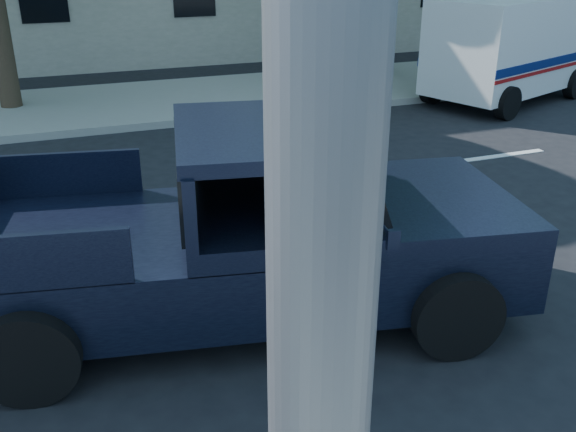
% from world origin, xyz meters
% --- Properties ---
extents(ground, '(120.00, 120.00, 0.00)m').
position_xyz_m(ground, '(0.00, 0.00, 0.00)').
color(ground, black).
rests_on(ground, ground).
extents(far_sidewalk, '(60.00, 4.00, 0.15)m').
position_xyz_m(far_sidewalk, '(0.00, 9.20, 0.07)').
color(far_sidewalk, gray).
rests_on(far_sidewalk, ground).
extents(lane_stripes, '(21.60, 0.14, 0.01)m').
position_xyz_m(lane_stripes, '(2.00, 3.40, 0.01)').
color(lane_stripes, silver).
rests_on(lane_stripes, ground).
extents(pickup_truck, '(5.65, 3.22, 1.92)m').
position_xyz_m(pickup_truck, '(-1.82, 0.20, 0.65)').
color(pickup_truck, black).
rests_on(pickup_truck, ground).
extents(mail_truck, '(4.57, 3.28, 2.29)m').
position_xyz_m(mail_truck, '(6.53, 6.73, 1.00)').
color(mail_truck, silver).
rests_on(mail_truck, ground).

